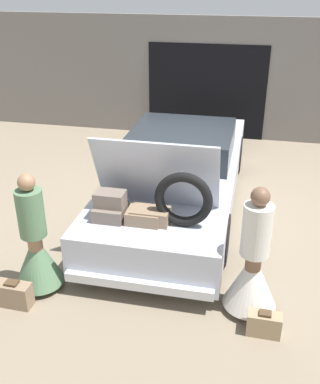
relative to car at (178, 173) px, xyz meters
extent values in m
plane|color=#7F705B|center=(0.00, 0.00, -0.58)|extent=(40.00, 40.00, 0.00)
cube|color=slate|center=(0.00, 3.78, 0.82)|extent=(12.00, 0.12, 2.80)
cube|color=black|center=(0.00, 3.71, 0.52)|extent=(2.80, 0.02, 2.20)
cube|color=#B2B7C6|center=(0.00, 0.00, -0.10)|extent=(1.94, 5.38, 0.60)
cube|color=#1E2328|center=(0.00, 0.33, 0.44)|extent=(1.71, 1.72, 0.48)
cylinder|color=black|center=(-0.90, 1.67, -0.22)|extent=(0.18, 0.72, 0.72)
cylinder|color=black|center=(0.90, 1.67, -0.22)|extent=(0.18, 0.72, 0.72)
cylinder|color=black|center=(-0.90, -1.61, -0.22)|extent=(0.18, 0.72, 0.72)
cylinder|color=black|center=(0.90, -1.61, -0.22)|extent=(0.18, 0.72, 0.72)
cube|color=silver|center=(0.00, -2.73, -0.30)|extent=(1.85, 0.10, 0.12)
cube|color=#B2B7C6|center=(0.00, -1.70, 0.71)|extent=(1.65, 0.48, 1.05)
cube|color=#75665B|center=(-0.53, -2.06, 0.29)|extent=(0.39, 0.41, 0.18)
cube|color=#8C7259|center=(-0.08, -2.06, 0.28)|extent=(0.44, 0.37, 0.17)
cube|color=#75665B|center=(-0.53, -2.06, 0.47)|extent=(0.39, 0.26, 0.19)
cube|color=#8C7259|center=(0.00, -2.06, 0.29)|extent=(0.49, 0.31, 0.19)
torus|color=black|center=(0.42, -2.06, 0.56)|extent=(0.73, 0.12, 0.73)
cylinder|color=#997051|center=(-1.33, -2.66, -0.20)|extent=(0.18, 0.18, 0.77)
cone|color=#567A56|center=(-1.33, -2.66, -0.16)|extent=(0.62, 0.62, 0.69)
cylinder|color=#567A56|center=(-1.33, -2.66, 0.49)|extent=(0.33, 0.33, 0.61)
sphere|color=#997051|center=(-1.33, -2.66, 0.90)|extent=(0.21, 0.21, 0.21)
cylinder|color=brown|center=(1.33, -2.53, -0.19)|extent=(0.18, 0.18, 0.79)
cone|color=silver|center=(1.33, -2.53, -0.15)|extent=(0.64, 0.64, 0.71)
cylinder|color=silver|center=(1.33, -2.53, 0.52)|extent=(0.33, 0.33, 0.62)
sphere|color=brown|center=(1.33, -2.53, 0.94)|extent=(0.21, 0.21, 0.21)
cube|color=#8C7259|center=(-1.47, -3.07, -0.43)|extent=(0.45, 0.20, 0.31)
cube|color=#4C3823|center=(-1.47, -3.07, -0.25)|extent=(0.16, 0.12, 0.02)
cube|color=#9E8460|center=(1.50, -2.93, -0.44)|extent=(0.38, 0.18, 0.28)
cube|color=#4C3823|center=(1.50, -2.93, -0.28)|extent=(0.13, 0.11, 0.02)
camera|label=1|loc=(1.19, -6.92, 3.09)|focal=42.00mm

